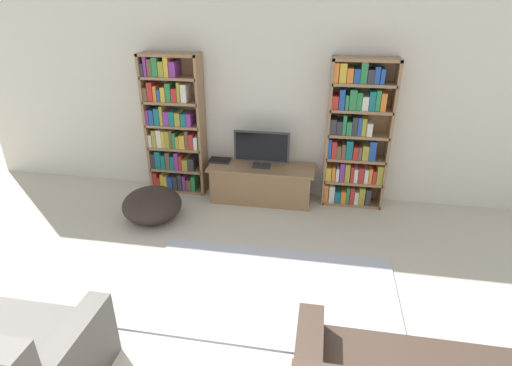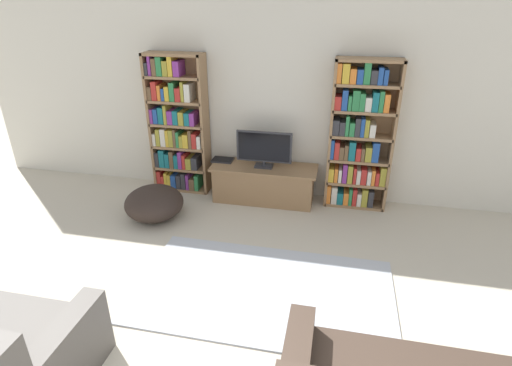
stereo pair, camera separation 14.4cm
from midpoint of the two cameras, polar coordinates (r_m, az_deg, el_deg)
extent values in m
cube|color=silver|center=(5.45, 3.98, 11.27)|extent=(8.80, 0.06, 2.60)
cube|color=#93704C|center=(5.85, -13.77, 8.24)|extent=(0.04, 0.30, 1.94)
cube|color=#93704C|center=(5.57, -6.53, 7.96)|extent=(0.04, 0.30, 1.94)
cube|color=#93704C|center=(5.82, -9.76, 8.50)|extent=(0.80, 0.04, 1.94)
cube|color=#93704C|center=(5.50, -11.02, 17.64)|extent=(0.80, 0.30, 0.04)
cube|color=#93704C|center=(6.04, -9.55, -0.55)|extent=(0.77, 0.30, 0.04)
cube|color=#B72D28|center=(6.10, -12.64, 0.87)|extent=(0.06, 0.24, 0.25)
cube|color=#B72D28|center=(6.09, -12.14, 0.51)|extent=(0.04, 0.24, 0.17)
cube|color=gold|center=(6.06, -11.74, 0.73)|extent=(0.04, 0.24, 0.23)
cube|color=gold|center=(6.04, -11.29, 0.60)|extent=(0.05, 0.24, 0.21)
cube|color=#234C99|center=(6.02, -10.69, 0.51)|extent=(0.08, 0.24, 0.20)
cube|color=#333338|center=(5.99, -9.98, 0.47)|extent=(0.07, 0.24, 0.21)
cube|color=#333338|center=(5.96, -9.33, 0.56)|extent=(0.06, 0.24, 0.24)
cube|color=#7F338C|center=(5.94, -8.77, 0.45)|extent=(0.04, 0.24, 0.23)
cube|color=brown|center=(5.93, -8.14, 0.13)|extent=(0.08, 0.24, 0.17)
cube|color=#2D7F47|center=(5.89, -7.50, 0.33)|extent=(0.06, 0.24, 0.23)
cube|color=#93704C|center=(5.91, -9.77, 2.28)|extent=(0.77, 0.30, 0.04)
cube|color=#333338|center=(5.98, -12.92, 3.56)|extent=(0.06, 0.24, 0.21)
cube|color=#196B75|center=(5.94, -12.26, 3.70)|extent=(0.08, 0.24, 0.26)
cube|color=#196B75|center=(5.92, -11.54, 3.44)|extent=(0.06, 0.24, 0.21)
cube|color=brown|center=(5.89, -10.94, 3.58)|extent=(0.06, 0.24, 0.25)
cube|color=#196B75|center=(5.87, -10.33, 3.29)|extent=(0.06, 0.24, 0.19)
cube|color=#7F338C|center=(5.84, -9.78, 3.52)|extent=(0.06, 0.24, 0.25)
cube|color=#B72D28|center=(5.83, -9.25, 3.28)|extent=(0.05, 0.24, 0.21)
cube|color=#9E9333|center=(5.81, -8.61, 3.02)|extent=(0.08, 0.24, 0.16)
cube|color=#333338|center=(5.78, -7.80, 3.03)|extent=(0.08, 0.24, 0.18)
cube|color=#93704C|center=(5.79, -10.00, 5.23)|extent=(0.77, 0.30, 0.04)
cube|color=silver|center=(5.88, -13.26, 6.31)|extent=(0.05, 0.24, 0.17)
cube|color=#9E9333|center=(5.84, -12.74, 6.60)|extent=(0.06, 0.24, 0.24)
cube|color=silver|center=(5.81, -12.08, 6.60)|extent=(0.07, 0.24, 0.25)
cube|color=gold|center=(5.79, -11.51, 6.53)|extent=(0.04, 0.24, 0.24)
cube|color=#9E9333|center=(5.77, -10.98, 6.53)|extent=(0.06, 0.24, 0.24)
cube|color=brown|center=(5.75, -10.49, 6.56)|extent=(0.04, 0.24, 0.25)
cube|color=#2D7F47|center=(5.74, -10.08, 6.37)|extent=(0.04, 0.24, 0.22)
cube|color=#9E9333|center=(5.73, -9.62, 6.11)|extent=(0.05, 0.24, 0.17)
cube|color=gold|center=(5.70, -8.99, 6.18)|extent=(0.08, 0.24, 0.19)
cube|color=brown|center=(5.67, -8.35, 6.45)|extent=(0.04, 0.24, 0.25)
cube|color=#B72D28|center=(5.66, -7.79, 6.21)|extent=(0.07, 0.24, 0.21)
cube|color=silver|center=(5.64, -7.13, 6.01)|extent=(0.05, 0.24, 0.18)
cube|color=#93704C|center=(5.69, -10.25, 8.29)|extent=(0.77, 0.30, 0.04)
cube|color=#7F338C|center=(5.79, -13.61, 9.46)|extent=(0.04, 0.24, 0.20)
cube|color=#234C99|center=(5.76, -13.06, 9.47)|extent=(0.06, 0.24, 0.20)
cube|color=#196B75|center=(5.73, -12.35, 9.57)|extent=(0.07, 0.24, 0.23)
cube|color=#9E9333|center=(5.69, -11.76, 9.71)|extent=(0.04, 0.24, 0.26)
cube|color=#7F338C|center=(5.68, -11.11, 9.36)|extent=(0.08, 0.24, 0.19)
cube|color=#196B75|center=(5.65, -10.37, 9.36)|extent=(0.07, 0.24, 0.19)
cube|color=#9E9333|center=(5.62, -9.58, 9.27)|extent=(0.08, 0.24, 0.18)
cube|color=#196B75|center=(5.59, -8.77, 9.20)|extent=(0.07, 0.24, 0.17)
cube|color=#7F338C|center=(5.57, -8.05, 9.19)|extent=(0.07, 0.24, 0.17)
cube|color=#93704C|center=(5.61, -10.50, 11.45)|extent=(0.77, 0.30, 0.04)
cube|color=brown|center=(5.71, -13.85, 12.48)|extent=(0.06, 0.24, 0.18)
cube|color=#B72D28|center=(5.67, -13.22, 12.83)|extent=(0.07, 0.24, 0.25)
cube|color=orange|center=(5.65, -12.55, 12.62)|extent=(0.05, 0.24, 0.20)
cube|color=#234C99|center=(5.63, -12.05, 12.40)|extent=(0.04, 0.24, 0.16)
cube|color=gold|center=(5.61, -11.50, 12.55)|extent=(0.06, 0.24, 0.19)
cube|color=#2D7F47|center=(5.57, -10.80, 12.82)|extent=(0.07, 0.24, 0.24)
cube|color=#B72D28|center=(5.55, -9.99, 12.48)|extent=(0.08, 0.24, 0.18)
cube|color=#9E9333|center=(5.52, -9.39, 12.88)|extent=(0.04, 0.24, 0.26)
cube|color=silver|center=(5.50, -8.70, 12.75)|extent=(0.08, 0.24, 0.23)
cube|color=#93704C|center=(5.55, -10.77, 14.70)|extent=(0.77, 0.30, 0.04)
cube|color=#333338|center=(5.65, -14.26, 15.61)|extent=(0.04, 0.24, 0.16)
cube|color=#7F338C|center=(5.63, -13.83, 16.10)|extent=(0.04, 0.24, 0.26)
cube|color=brown|center=(5.60, -13.23, 15.92)|extent=(0.06, 0.24, 0.22)
cube|color=#2D7F47|center=(5.57, -12.54, 16.05)|extent=(0.08, 0.24, 0.24)
cube|color=#9E9333|center=(5.54, -11.72, 15.82)|extent=(0.07, 0.24, 0.19)
cube|color=gold|center=(5.51, -11.03, 16.13)|extent=(0.06, 0.24, 0.25)
cube|color=#7F338C|center=(5.49, -10.20, 15.86)|extent=(0.08, 0.24, 0.20)
cube|color=#93704C|center=(5.30, 11.38, 6.73)|extent=(0.04, 0.30, 1.94)
cube|color=#93704C|center=(5.36, 19.63, 5.93)|extent=(0.04, 0.30, 1.94)
cube|color=#93704C|center=(5.44, 15.48, 6.78)|extent=(0.80, 0.04, 1.94)
cube|color=#93704C|center=(5.10, 16.80, 16.50)|extent=(0.80, 0.30, 0.04)
cube|color=#93704C|center=(5.68, 14.43, -2.78)|extent=(0.77, 0.30, 0.04)
cube|color=orange|center=(5.59, 11.13, -1.22)|extent=(0.05, 0.24, 0.26)
cube|color=silver|center=(5.59, 11.86, -1.36)|extent=(0.07, 0.24, 0.24)
cube|color=#196B75|center=(5.61, 12.64, -1.77)|extent=(0.08, 0.24, 0.17)
cube|color=orange|center=(5.61, 13.44, -1.80)|extent=(0.07, 0.24, 0.18)
cube|color=#2D7F47|center=(5.60, 14.05, -1.58)|extent=(0.04, 0.24, 0.24)
cube|color=#B72D28|center=(5.61, 14.60, -1.63)|extent=(0.05, 0.24, 0.24)
cube|color=silver|center=(5.62, 15.19, -1.93)|extent=(0.05, 0.24, 0.18)
cube|color=#9E9333|center=(5.61, 15.93, -1.69)|extent=(0.08, 0.24, 0.25)
cube|color=#333338|center=(5.63, 16.74, -1.85)|extent=(0.07, 0.24, 0.23)
cube|color=#93704C|center=(5.54, 14.79, 0.18)|extent=(0.77, 0.30, 0.04)
cube|color=gold|center=(5.47, 11.46, 1.47)|extent=(0.07, 0.24, 0.18)
cube|color=orange|center=(5.47, 12.14, 1.44)|extent=(0.05, 0.24, 0.19)
cube|color=silver|center=(5.47, 12.67, 1.34)|extent=(0.04, 0.24, 0.18)
cube|color=#7F338C|center=(5.46, 13.32, 1.65)|extent=(0.06, 0.24, 0.26)
cube|color=#9E9333|center=(5.47, 14.03, 1.54)|extent=(0.06, 0.24, 0.25)
cube|color=#B72D28|center=(5.47, 14.65, 1.34)|extent=(0.04, 0.24, 0.22)
cube|color=silver|center=(5.48, 15.15, 1.17)|extent=(0.05, 0.24, 0.19)
cube|color=#B72D28|center=(5.48, 15.84, 1.20)|extent=(0.07, 0.24, 0.21)
cube|color=silver|center=(5.49, 16.54, 1.04)|extent=(0.05, 0.24, 0.19)
cube|color=orange|center=(5.50, 17.08, 1.08)|extent=(0.04, 0.24, 0.21)
cube|color=#B72D28|center=(5.51, 17.60, 0.88)|extent=(0.05, 0.24, 0.18)
cube|color=#9E9333|center=(5.50, 18.33, 1.18)|extent=(0.07, 0.24, 0.25)
cube|color=#93704C|center=(5.42, 15.16, 3.28)|extent=(0.77, 0.30, 0.04)
cube|color=#234C99|center=(5.34, 11.65, 5.00)|extent=(0.04, 0.24, 0.25)
cube|color=#B72D28|center=(5.34, 12.27, 4.81)|extent=(0.06, 0.24, 0.23)
cube|color=brown|center=(5.36, 12.91, 4.47)|extent=(0.06, 0.24, 0.17)
cube|color=brown|center=(5.35, 13.55, 4.55)|extent=(0.05, 0.24, 0.20)
cube|color=#196B75|center=(5.35, 14.32, 4.72)|extent=(0.08, 0.24, 0.25)
cube|color=#B72D28|center=(5.37, 15.14, 4.26)|extent=(0.06, 0.24, 0.17)
cube|color=brown|center=(5.37, 15.75, 4.21)|extent=(0.04, 0.24, 0.17)
cube|color=#9E9333|center=(5.37, 16.47, 4.24)|extent=(0.08, 0.24, 0.19)
cube|color=#234C99|center=(5.37, 17.41, 4.48)|extent=(0.08, 0.24, 0.26)
cube|color=#93704C|center=(5.31, 15.55, 6.53)|extent=(0.77, 0.30, 0.04)
cube|color=#333338|center=(5.25, 12.15, 7.99)|extent=(0.08, 0.24, 0.19)
cube|color=#333338|center=(5.25, 13.02, 7.81)|extent=(0.07, 0.24, 0.17)
cube|color=#2D7F47|center=(5.24, 13.70, 8.17)|extent=(0.04, 0.24, 0.25)
cube|color=#2D7F47|center=(5.26, 14.33, 7.68)|extent=(0.06, 0.24, 0.17)
cube|color=#333338|center=(5.25, 15.08, 7.92)|extent=(0.06, 0.24, 0.23)
cube|color=#234C99|center=(5.26, 15.73, 7.85)|extent=(0.05, 0.24, 0.23)
cube|color=#9E9333|center=(5.26, 16.31, 7.75)|extent=(0.05, 0.24, 0.22)
cube|color=silver|center=(5.28, 17.03, 7.36)|extent=(0.07, 0.24, 0.16)
cube|color=#93704C|center=(5.22, 15.96, 9.89)|extent=(0.77, 0.30, 0.04)
cube|color=#B72D28|center=(5.17, 12.45, 11.27)|extent=(0.08, 0.24, 0.17)
cube|color=#234C99|center=(5.16, 13.40, 11.62)|extent=(0.07, 0.24, 0.25)
cube|color=#2D7F47|center=(5.17, 14.07, 11.21)|extent=(0.04, 0.24, 0.18)
cube|color=#2D7F47|center=(5.16, 14.88, 11.49)|extent=(0.08, 0.24, 0.25)
cube|color=#2D7F47|center=(5.17, 15.72, 11.23)|extent=(0.06, 0.24, 0.22)
cube|color=silver|center=(5.18, 16.51, 10.90)|extent=(0.07, 0.24, 0.17)
cube|color=#196B75|center=(5.18, 17.43, 11.17)|extent=(0.07, 0.24, 0.24)
cube|color=#2D7F47|center=(5.19, 18.20, 11.16)|extent=(0.05, 0.24, 0.25)
cube|color=orange|center=(5.20, 18.89, 10.91)|extent=(0.06, 0.24, 0.22)
cube|color=#93704C|center=(5.15, 16.40, 13.35)|extent=(0.77, 0.30, 0.04)
cube|color=orange|center=(5.10, 12.68, 15.18)|extent=(0.05, 0.24, 0.23)
cube|color=gold|center=(5.10, 13.58, 15.09)|extent=(0.08, 0.24, 0.23)
cube|color=orange|center=(5.11, 14.52, 14.68)|extent=(0.07, 0.24, 0.17)
cube|color=#234C99|center=(5.11, 15.44, 14.56)|extent=(0.07, 0.24, 0.17)
cube|color=#2D7F47|center=(5.11, 16.40, 14.96)|extent=(0.08, 0.24, 0.26)
cube|color=#333338|center=(5.12, 17.29, 14.34)|extent=(0.08, 0.24, 0.17)
cube|color=#234C99|center=(5.13, 18.12, 14.44)|extent=(0.06, 0.24, 0.20)
cube|color=#234C99|center=(5.13, 18.81, 14.23)|extent=(0.05, 0.24, 0.18)
cube|color=#8E6B47|center=(5.53, 1.88, -0.22)|extent=(1.35, 0.49, 0.47)
cube|color=#8E6B47|center=(5.43, 1.92, 2.18)|extent=(1.44, 0.52, 0.04)
cube|color=#2D2D33|center=(5.41, 1.90, 2.46)|extent=(0.24, 0.16, 0.03)
cylinder|color=#2D2D33|center=(5.39, 1.91, 2.85)|extent=(0.04, 0.04, 0.05)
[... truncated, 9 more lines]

